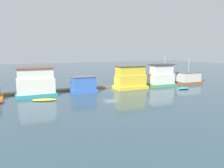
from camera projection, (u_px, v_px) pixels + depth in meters
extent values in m
plane|color=#385160|center=(110.00, 90.00, 46.95)|extent=(200.00, 200.00, 0.00)
cube|color=brown|center=(105.00, 87.00, 49.60)|extent=(59.60, 1.74, 0.30)
cube|color=teal|center=(36.00, 95.00, 40.43)|extent=(7.22, 3.77, 0.61)
cube|color=silver|center=(36.00, 86.00, 40.17)|extent=(6.61, 3.16, 2.79)
cube|color=silver|center=(35.00, 73.00, 39.80)|extent=(6.17, 2.73, 1.86)
cube|color=brown|center=(35.00, 68.00, 39.65)|extent=(6.91, 3.46, 0.12)
cube|color=#3866B7|center=(83.00, 91.00, 44.10)|extent=(5.02, 3.79, 0.68)
cube|color=#3866B7|center=(83.00, 83.00, 43.85)|extent=(4.43, 3.21, 2.50)
cube|color=slate|center=(83.00, 76.00, 43.64)|extent=(4.73, 3.51, 0.12)
cube|color=gold|center=(130.00, 87.00, 48.44)|extent=(7.22, 4.05, 0.66)
cube|color=gold|center=(130.00, 80.00, 48.20)|extent=(6.42, 3.25, 2.37)
cube|color=gold|center=(130.00, 70.00, 47.86)|extent=(6.03, 2.86, 2.02)
cube|color=slate|center=(130.00, 66.00, 47.69)|extent=(6.72, 3.55, 0.12)
cube|color=#4C9360|center=(161.00, 85.00, 51.90)|extent=(6.41, 3.65, 0.60)
cube|color=silver|center=(161.00, 79.00, 51.68)|extent=(5.66, 2.90, 2.28)
cube|color=silver|center=(162.00, 69.00, 51.33)|extent=(5.11, 2.36, 2.18)
cube|color=#38383D|center=(162.00, 64.00, 51.15)|extent=(5.96, 3.20, 0.12)
cylinder|color=#B2B2B7|center=(165.00, 60.00, 51.35)|extent=(0.12, 0.12, 2.05)
cube|color=brown|center=(188.00, 83.00, 55.03)|extent=(5.96, 3.71, 0.66)
cube|color=beige|center=(188.00, 77.00, 54.81)|extent=(5.38, 3.13, 2.22)
cube|color=slate|center=(189.00, 72.00, 54.62)|extent=(5.68, 3.43, 0.12)
cylinder|color=#B2B2B7|center=(189.00, 65.00, 54.32)|extent=(0.12, 0.12, 3.40)
ellipsoid|color=yellow|center=(45.00, 100.00, 36.77)|extent=(4.30, 2.34, 0.38)
cube|color=#997F60|center=(45.00, 99.00, 36.75)|extent=(0.45, 1.03, 0.08)
ellipsoid|color=teal|center=(184.00, 88.00, 47.52)|extent=(2.89, 1.46, 0.50)
cube|color=#997F60|center=(184.00, 87.00, 47.49)|extent=(0.19, 1.17, 0.08)
cylinder|color=brown|center=(90.00, 87.00, 46.91)|extent=(0.30, 0.30, 1.37)
cylinder|color=#846B4C|center=(34.00, 90.00, 42.35)|extent=(0.26, 0.26, 1.55)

